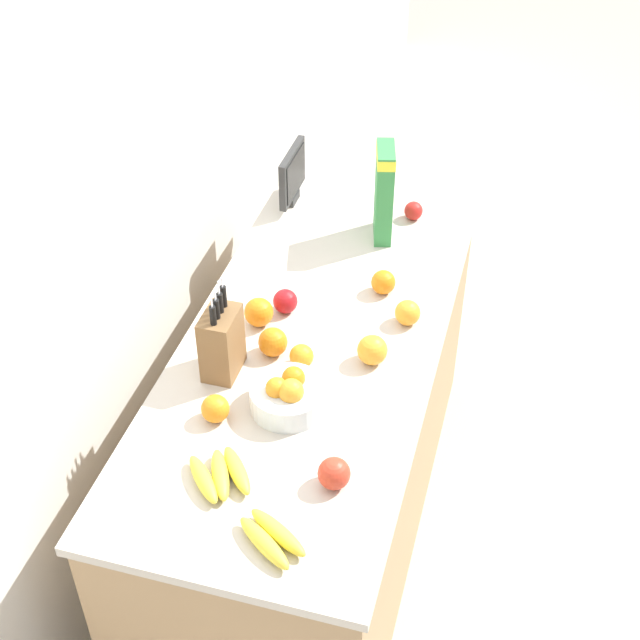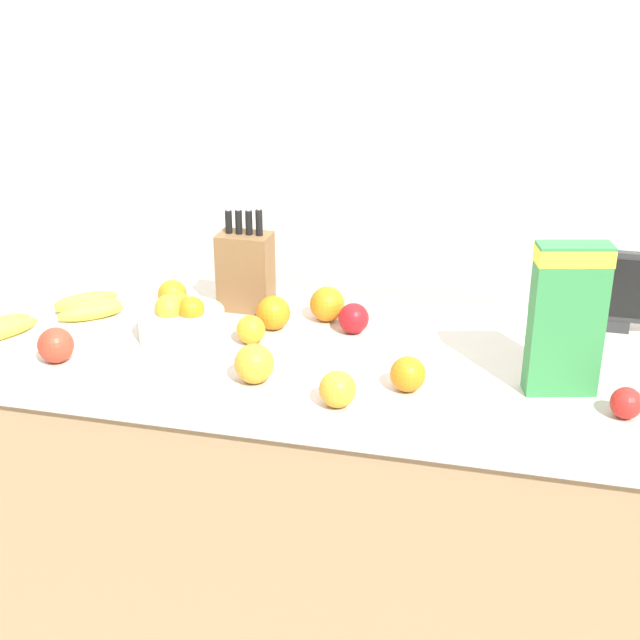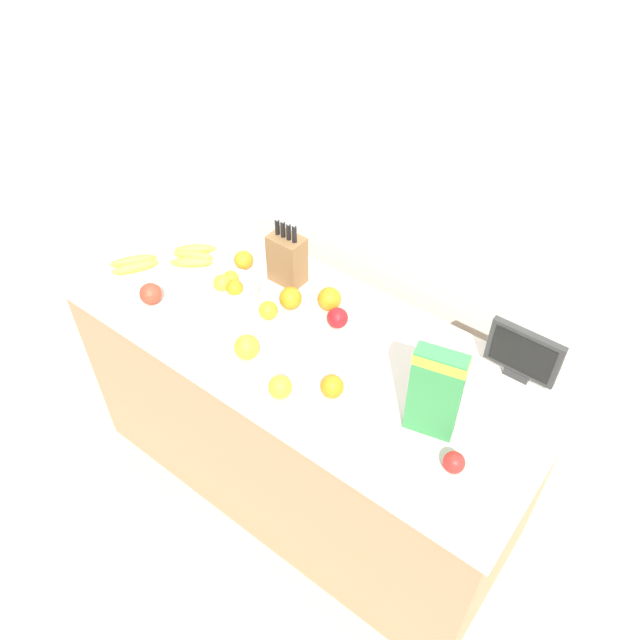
{
  "view_description": "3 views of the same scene",
  "coord_description": "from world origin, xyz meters",
  "px_view_note": "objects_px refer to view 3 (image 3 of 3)",
  "views": [
    {
      "loc": [
        -1.98,
        -0.56,
        2.66
      ],
      "look_at": [
        -0.04,
        -0.02,
        1.02
      ],
      "focal_mm": 50.0,
      "sensor_mm": 36.0,
      "label": 1
    },
    {
      "loc": [
        0.47,
        -1.86,
        1.85
      ],
      "look_at": [
        0.02,
        -0.02,
        1.02
      ],
      "focal_mm": 50.0,
      "sensor_mm": 36.0,
      "label": 2
    },
    {
      "loc": [
        1.01,
        -1.21,
        2.52
      ],
      "look_at": [
        0.08,
        0.0,
        1.06
      ],
      "focal_mm": 35.0,
      "sensor_mm": 36.0,
      "label": 3
    }
  ],
  "objects_px": {
    "orange_mid_right": "(244,260)",
    "orange_near_bowl": "(332,386)",
    "fruit_bowl": "(231,291)",
    "orange_back_center": "(267,311)",
    "apple_rear": "(151,294)",
    "orange_mid_left": "(247,347)",
    "apple_middle": "(454,462)",
    "cereal_box": "(435,390)",
    "banana_bunch_right": "(134,264)",
    "banana_bunch_left": "(193,256)",
    "small_monitor": "(523,354)",
    "orange_front_center": "(329,299)",
    "knife_block": "(287,259)",
    "apple_front": "(338,318)",
    "orange_front_left": "(280,387)",
    "orange_by_cereal": "(290,298)"
  },
  "relations": [
    {
      "from": "orange_front_left",
      "to": "orange_mid_left",
      "type": "bearing_deg",
      "value": 162.54
    },
    {
      "from": "cereal_box",
      "to": "orange_front_center",
      "type": "distance_m",
      "value": 0.64
    },
    {
      "from": "apple_front",
      "to": "orange_back_center",
      "type": "bearing_deg",
      "value": -151.29
    },
    {
      "from": "banana_bunch_left",
      "to": "orange_near_bowl",
      "type": "bearing_deg",
      "value": -14.45
    },
    {
      "from": "orange_front_center",
      "to": "orange_mid_left",
      "type": "xyz_separation_m",
      "value": [
        -0.08,
        -0.37,
        -0.0
      ]
    },
    {
      "from": "banana_bunch_left",
      "to": "orange_front_center",
      "type": "relative_size",
      "value": 2.36
    },
    {
      "from": "orange_front_left",
      "to": "small_monitor",
      "type": "bearing_deg",
      "value": 43.04
    },
    {
      "from": "knife_block",
      "to": "banana_bunch_left",
      "type": "distance_m",
      "value": 0.42
    },
    {
      "from": "apple_front",
      "to": "apple_rear",
      "type": "bearing_deg",
      "value": -152.9
    },
    {
      "from": "fruit_bowl",
      "to": "orange_back_center",
      "type": "xyz_separation_m",
      "value": [
        0.17,
        0.01,
        -0.01
      ]
    },
    {
      "from": "knife_block",
      "to": "orange_mid_right",
      "type": "xyz_separation_m",
      "value": [
        -0.19,
        -0.05,
        -0.07
      ]
    },
    {
      "from": "orange_by_cereal",
      "to": "orange_back_center",
      "type": "xyz_separation_m",
      "value": [
        -0.03,
        -0.1,
        -0.01
      ]
    },
    {
      "from": "orange_front_center",
      "to": "banana_bunch_right",
      "type": "bearing_deg",
      "value": -159.43
    },
    {
      "from": "apple_middle",
      "to": "orange_mid_right",
      "type": "relative_size",
      "value": 0.85
    },
    {
      "from": "apple_front",
      "to": "orange_back_center",
      "type": "relative_size",
      "value": 1.09
    },
    {
      "from": "apple_rear",
      "to": "apple_middle",
      "type": "distance_m",
      "value": 1.26
    },
    {
      "from": "apple_rear",
      "to": "orange_front_center",
      "type": "distance_m",
      "value": 0.67
    },
    {
      "from": "knife_block",
      "to": "orange_near_bowl",
      "type": "xyz_separation_m",
      "value": [
        0.48,
        -0.36,
        -0.07
      ]
    },
    {
      "from": "orange_back_center",
      "to": "apple_rear",
      "type": "bearing_deg",
      "value": -153.83
    },
    {
      "from": "cereal_box",
      "to": "banana_bunch_left",
      "type": "height_order",
      "value": "cereal_box"
    },
    {
      "from": "fruit_bowl",
      "to": "apple_middle",
      "type": "xyz_separation_m",
      "value": [
        1.03,
        -0.15,
        -0.01
      ]
    },
    {
      "from": "orange_back_center",
      "to": "orange_mid_right",
      "type": "bearing_deg",
      "value": 148.26
    },
    {
      "from": "knife_block",
      "to": "orange_near_bowl",
      "type": "distance_m",
      "value": 0.61
    },
    {
      "from": "banana_bunch_right",
      "to": "orange_front_center",
      "type": "xyz_separation_m",
      "value": [
        0.76,
        0.29,
        0.02
      ]
    },
    {
      "from": "small_monitor",
      "to": "orange_mid_right",
      "type": "bearing_deg",
      "value": -173.73
    },
    {
      "from": "orange_front_center",
      "to": "banana_bunch_left",
      "type": "bearing_deg",
      "value": -170.36
    },
    {
      "from": "small_monitor",
      "to": "banana_bunch_left",
      "type": "relative_size",
      "value": 1.15
    },
    {
      "from": "apple_middle",
      "to": "orange_back_center",
      "type": "distance_m",
      "value": 0.87
    },
    {
      "from": "fruit_bowl",
      "to": "banana_bunch_left",
      "type": "relative_size",
      "value": 0.99
    },
    {
      "from": "apple_front",
      "to": "cereal_box",
      "type": "bearing_deg",
      "value": -21.69
    },
    {
      "from": "apple_front",
      "to": "small_monitor",
      "type": "bearing_deg",
      "value": 14.81
    },
    {
      "from": "small_monitor",
      "to": "orange_back_center",
      "type": "height_order",
      "value": "small_monitor"
    },
    {
      "from": "apple_front",
      "to": "orange_near_bowl",
      "type": "relative_size",
      "value": 0.98
    },
    {
      "from": "orange_mid_left",
      "to": "apple_middle",
      "type": "bearing_deg",
      "value": 2.21
    },
    {
      "from": "small_monitor",
      "to": "banana_bunch_right",
      "type": "height_order",
      "value": "small_monitor"
    },
    {
      "from": "knife_block",
      "to": "orange_front_left",
      "type": "relative_size",
      "value": 3.92
    },
    {
      "from": "knife_block",
      "to": "small_monitor",
      "type": "xyz_separation_m",
      "value": [
        0.93,
        0.08,
        0.01
      ]
    },
    {
      "from": "orange_mid_right",
      "to": "orange_near_bowl",
      "type": "distance_m",
      "value": 0.74
    },
    {
      "from": "fruit_bowl",
      "to": "orange_mid_left",
      "type": "xyz_separation_m",
      "value": [
        0.24,
        -0.18,
        -0.0
      ]
    },
    {
      "from": "cereal_box",
      "to": "orange_mid_left",
      "type": "xyz_separation_m",
      "value": [
        -0.65,
        -0.11,
        -0.14
      ]
    },
    {
      "from": "orange_back_center",
      "to": "orange_mid_left",
      "type": "distance_m",
      "value": 0.2
    },
    {
      "from": "orange_near_bowl",
      "to": "fruit_bowl",
      "type": "bearing_deg",
      "value": 166.62
    },
    {
      "from": "apple_rear",
      "to": "apple_middle",
      "type": "bearing_deg",
      "value": 1.93
    },
    {
      "from": "banana_bunch_right",
      "to": "apple_middle",
      "type": "height_order",
      "value": "apple_middle"
    },
    {
      "from": "apple_front",
      "to": "orange_mid_right",
      "type": "bearing_deg",
      "value": 175.22
    },
    {
      "from": "fruit_bowl",
      "to": "banana_bunch_left",
      "type": "bearing_deg",
      "value": 163.5
    },
    {
      "from": "cereal_box",
      "to": "banana_bunch_right",
      "type": "distance_m",
      "value": 1.35
    },
    {
      "from": "small_monitor",
      "to": "orange_mid_right",
      "type": "xyz_separation_m",
      "value": [
        -1.12,
        -0.12,
        -0.07
      ]
    },
    {
      "from": "apple_middle",
      "to": "orange_mid_right",
      "type": "height_order",
      "value": "orange_mid_right"
    },
    {
      "from": "fruit_bowl",
      "to": "small_monitor",
      "type": "bearing_deg",
      "value": 16.22
    }
  ]
}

